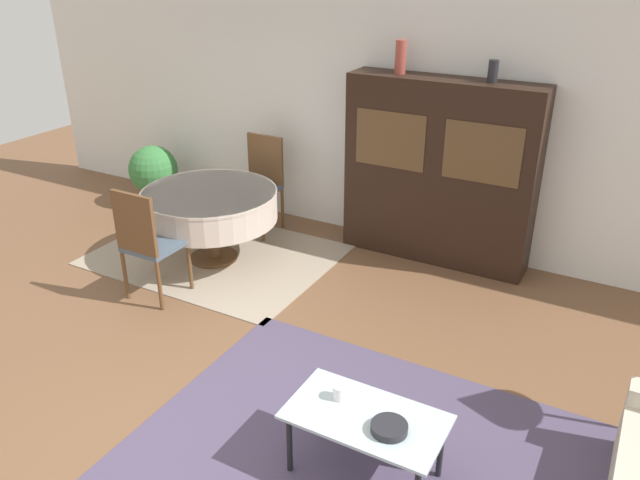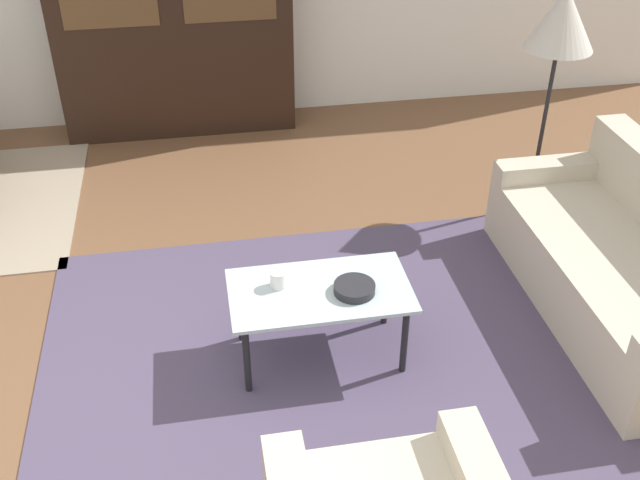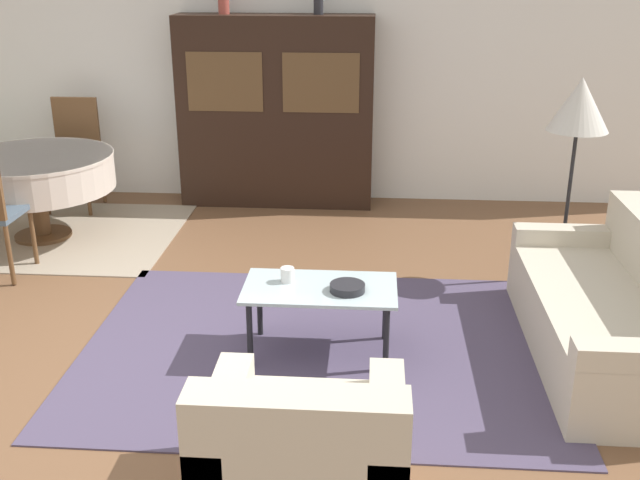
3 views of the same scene
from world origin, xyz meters
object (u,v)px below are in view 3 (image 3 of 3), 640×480
Objects in this scene: armchair at (303,457)px; dining_chair_far at (75,147)px; floor_lamp at (579,110)px; bowl at (347,288)px; coffee_table at (320,294)px; cup at (287,275)px; display_cabinet at (276,112)px; couch at (615,314)px; vase_short at (318,3)px; dining_table at (35,172)px.

armchair is 4.91m from dining_chair_far.
floor_lamp is 7.24× the size of bowl.
dining_chair_far reaches higher than coffee_table.
cup is 0.39m from bowl.
display_cabinet is (-0.67, 4.42, 0.62)m from armchair.
bowl is at bearing -17.17° from coffee_table.
floor_lamp reaches higher than cup.
cup is (-1.94, -1.21, -0.80)m from floor_lamp.
couch is 3.84m from display_cabinet.
armchair is at bearing -81.01° from cup.
armchair is 4.51m from display_cabinet.
dining_chair_far is (-2.56, 2.74, 0.20)m from coffee_table.
display_cabinet is at bearing 104.84° from bowl.
vase_short reaches higher than display_cabinet.
couch is 2.01× the size of coffee_table.
vase_short is at bearing 26.28° from dining_table.
coffee_table is 3.76m from dining_chair_far.
cup is (2.36, -1.79, -0.10)m from dining_table.
display_cabinet is 3.19m from bowl.
couch is at bearing 2.81° from coffee_table.
floor_lamp reaches higher than coffee_table.
couch is 9.41× the size of vase_short.
armchair is 3.34m from floor_lamp.
dining_table is 14.56× the size of cup.
vase_short reaches higher than armchair.
vase_short reaches higher than bowl.
armchair is at bearing -81.34° from display_cabinet.
display_cabinet is at bearing 144.05° from floor_lamp.
couch is 3.90m from vase_short.
coffee_table is 3.37m from vase_short.
floor_lamp is at bearing 36.19° from coffee_table.
dining_chair_far is 3.57m from cup.
armchair is 4.42× the size of vase_short.
coffee_table is 4.68× the size of vase_short.
vase_short is at bearing 90.58° from cup.
coffee_table is 0.89× the size of dining_chair_far.
armchair is 0.57× the size of floor_lamp.
vase_short is at bearing 93.42° from armchair.
couch is 8.84× the size of bowl.
display_cabinet is at bearing 98.49° from cup.
display_cabinet is 3.00m from cup.
armchair is 1.42m from coffee_table.
display_cabinet is at bearing 98.66° from armchair.
bowl is (0.81, -3.05, -0.43)m from display_cabinet.
dining_table is 2.91m from vase_short.
couch is 20.43× the size of cup.
vase_short reaches higher than dining_table.
armchair is 9.60× the size of cup.
coffee_table is at bearing -85.55° from vase_short.
dining_table is (-4.35, 1.76, 0.31)m from couch.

